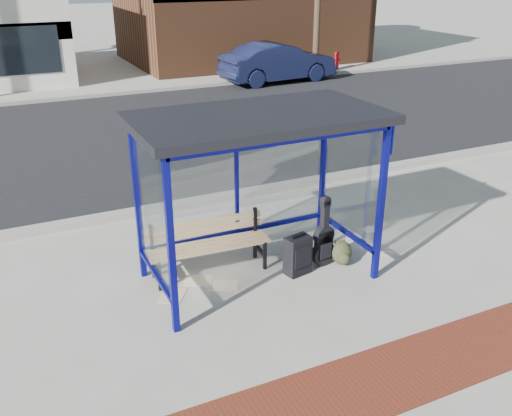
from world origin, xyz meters
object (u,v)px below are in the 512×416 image
bench (208,242)px  suitcase (298,255)px  backpack (342,254)px  parked_car (278,62)px  guitar_bag (324,242)px  fire_hydrant (337,60)px

bench → suitcase: 1.32m
backpack → parked_car: 14.20m
bench → suitcase: bench is taller
guitar_bag → backpack: size_ratio=2.83×
bench → fire_hydrant: bearing=54.3°
bench → backpack: size_ratio=4.83×
parked_car → suitcase: bearing=149.2°
backpack → fire_hydrant: size_ratio=0.51×
parked_car → guitar_bag: bearing=150.8°
backpack → parked_car: size_ratio=0.08×
bench → parked_car: bearing=61.7°
suitcase → parked_car: (6.45, 12.95, 0.43)m
suitcase → fire_hydrant: (9.97, 14.33, 0.10)m
parked_car → fire_hydrant: size_ratio=6.03×
suitcase → backpack: bearing=-14.3°
bench → fire_hydrant: 17.64m
guitar_bag → parked_car: parked_car is taller
guitar_bag → suitcase: (-0.47, -0.06, -0.09)m
guitar_bag → backpack: guitar_bag is taller
suitcase → bench: bearing=140.2°
bench → parked_car: parked_car is taller
suitcase → parked_car: bearing=52.4°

